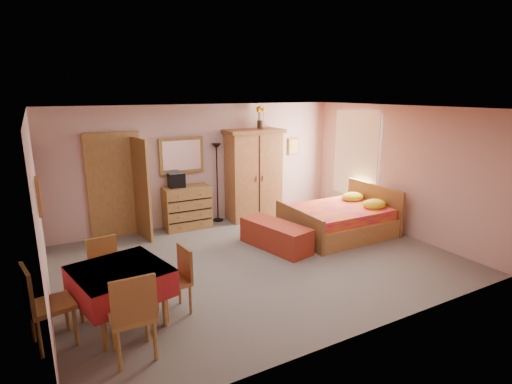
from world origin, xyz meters
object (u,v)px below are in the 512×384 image
bench (276,236)px  chair_south (132,314)px  wardrobe (254,175)px  stereo (177,180)px  bed (338,212)px  floor_lamp (217,183)px  chest_of_drawers (187,207)px  chair_west (51,304)px  sunflower_vase (260,117)px  chair_east (173,282)px  chair_north (107,272)px  dining_table (122,296)px  wall_mirror (182,155)px

bench → chair_south: chair_south is taller
wardrobe → stereo: bearing=177.9°
bed → wardrobe: bearing=119.6°
floor_lamp → chest_of_drawers: bearing=-169.3°
chair_west → bench: bearing=98.2°
sunflower_vase → bed: sunflower_vase is taller
wardrobe → sunflower_vase: bearing=28.0°
chair_east → wardrobe: bearing=-49.5°
chest_of_drawers → sunflower_vase: 2.58m
floor_lamp → chair_west: (-3.50, -3.29, -0.38)m
chest_of_drawers → floor_lamp: floor_lamp is taller
chest_of_drawers → chair_north: (-2.01, -2.43, -0.01)m
wardrobe → chair_east: size_ratio=2.31×
stereo → floor_lamp: (0.96, 0.11, -0.18)m
chest_of_drawers → bed: size_ratio=0.48×
chair_west → chair_south: bearing=38.4°
chest_of_drawers → wardrobe: 1.68m
chair_north → bed: bearing=-177.5°
floor_lamp → chair_north: 3.82m
chest_of_drawers → dining_table: chest_of_drawers is taller
stereo → chair_south: bearing=-114.8°
floor_lamp → chair_south: floor_lamp is taller
wardrobe → chair_south: wardrobe is taller
sunflower_vase → bed: 2.74m
chest_of_drawers → chair_west: bearing=-129.3°
bench → wall_mirror: bearing=117.1°
sunflower_vase → chair_south: size_ratio=0.48×
chest_of_drawers → bench: bearing=-58.8°
wall_mirror → floor_lamp: 1.02m
chair_east → stereo: bearing=-25.7°
chest_of_drawers → bed: bearing=-34.2°
bed → chair_south: size_ratio=1.97×
wardrobe → sunflower_vase: 1.30m
chest_of_drawers → floor_lamp: bearing=12.3°
bed → floor_lamp: bearing=132.6°
chest_of_drawers → bed: (2.57, -1.86, 0.01)m
sunflower_vase → bench: sunflower_vase is taller
chest_of_drawers → floor_lamp: size_ratio=0.55×
chest_of_drawers → chair_east: (-1.31, -3.16, -0.01)m
chair_east → floor_lamp: bearing=-38.6°
sunflower_vase → dining_table: sunflower_vase is taller
chair_west → chest_of_drawers: bearing=128.7°
wall_mirror → wardrobe: bearing=-11.1°
dining_table → sunflower_vase: bearing=40.1°
chair_north → stereo: bearing=-131.0°
bench → chair_north: chair_north is taller
chest_of_drawers → chair_east: chest_of_drawers is taller
chest_of_drawers → wardrobe: size_ratio=0.47×
stereo → bed: bearing=-34.5°
bench → chair_north: bearing=-169.7°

